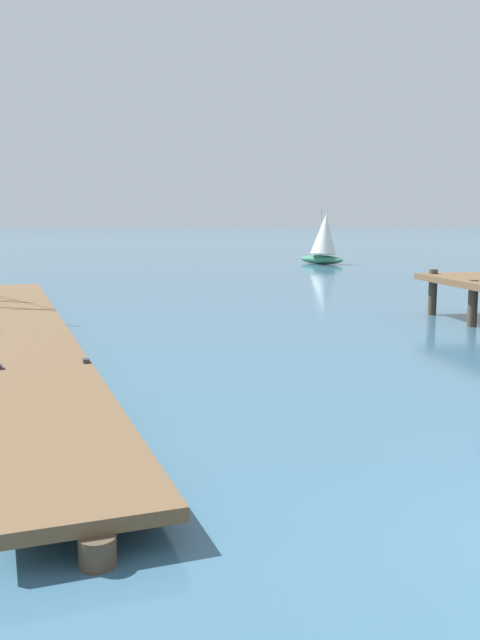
{
  "coord_description": "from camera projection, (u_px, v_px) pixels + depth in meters",
  "views": [
    {
      "loc": [
        -5.67,
        -4.51,
        3.28
      ],
      "look_at": [
        -2.66,
        7.44,
        1.4
      ],
      "focal_mm": 38.44,
      "sensor_mm": 36.0,
      "label": 1
    }
  ],
  "objects": [
    {
      "name": "distant_sailboat",
      "position": [
        324.0,
        240.0,
        46.83
      ],
      "size": [
        2.85,
        3.58,
        3.84
      ],
      "color": "#337556",
      "rests_on": "ground"
    },
    {
      "name": "floating_dock",
      "position": [
        31.0,
        331.0,
        17.49
      ],
      "size": [
        4.11,
        24.04,
        0.53
      ],
      "color": "brown",
      "rests_on": "ground"
    }
  ]
}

